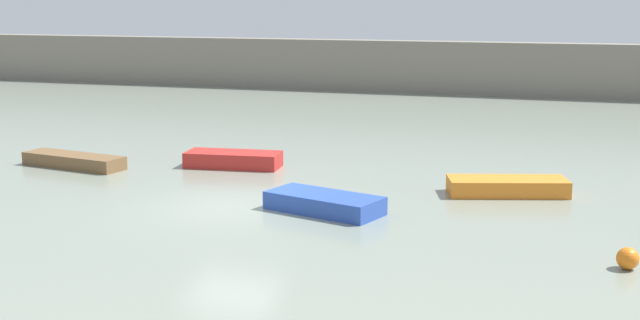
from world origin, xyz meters
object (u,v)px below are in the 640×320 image
object	(u,v)px
rowboat_orange	(507,186)
mooring_buoy	(628,258)
rowboat_blue	(324,203)
rowboat_red	(233,159)
rowboat_brown	(74,161)

from	to	relation	value
rowboat_orange	mooring_buoy	bearing A→B (deg)	-80.24
mooring_buoy	rowboat_orange	bearing A→B (deg)	116.08
rowboat_orange	rowboat_blue	bearing A→B (deg)	-158.48
rowboat_red	rowboat_blue	xyz separation A→B (m)	(4.47, -4.61, -0.01)
rowboat_red	rowboat_orange	distance (m)	8.85
rowboat_blue	rowboat_orange	bearing A→B (deg)	54.92
rowboat_red	mooring_buoy	xyz separation A→B (m)	(11.64, -7.18, -0.02)
rowboat_blue	rowboat_brown	bearing A→B (deg)	178.93
rowboat_orange	mooring_buoy	world-z (taller)	rowboat_orange
rowboat_blue	mooring_buoy	size ratio (longest dim) A/B	6.54
rowboat_brown	rowboat_orange	xyz separation A→B (m)	(13.64, 0.26, 0.02)
rowboat_red	rowboat_blue	distance (m)	6.42
rowboat_brown	rowboat_orange	world-z (taller)	rowboat_orange
rowboat_red	mooring_buoy	bearing A→B (deg)	-37.62
rowboat_brown	rowboat_blue	size ratio (longest dim) A/B	1.20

